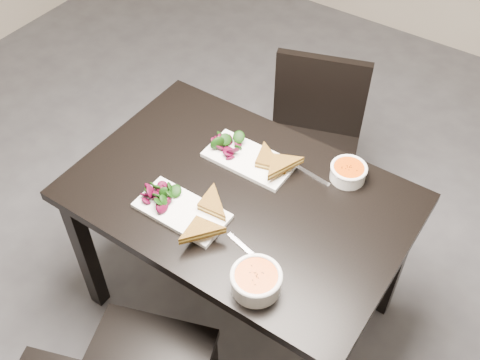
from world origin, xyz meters
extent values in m
plane|color=#47474C|center=(0.00, 0.00, 0.00)|extent=(5.00, 5.00, 0.00)
cube|color=black|center=(0.11, -0.02, 0.73)|extent=(1.20, 0.80, 0.04)
cube|color=black|center=(-0.43, -0.36, 0.35)|extent=(0.06, 0.06, 0.71)
cube|color=black|center=(-0.43, 0.32, 0.35)|extent=(0.06, 0.06, 0.71)
cube|color=black|center=(0.65, 0.32, 0.35)|extent=(0.06, 0.06, 0.71)
cube|color=black|center=(-0.10, -0.53, 0.21)|extent=(0.05, 0.05, 0.41)
cube|color=black|center=(0.09, 0.58, 0.43)|extent=(0.53, 0.53, 0.04)
cube|color=black|center=(-0.03, 0.35, 0.21)|extent=(0.05, 0.05, 0.41)
cube|color=black|center=(0.32, 0.47, 0.21)|extent=(0.05, 0.05, 0.41)
cube|color=black|center=(-0.14, 0.69, 0.21)|extent=(0.05, 0.05, 0.41)
cube|color=black|center=(0.20, 0.81, 0.21)|extent=(0.05, 0.05, 0.41)
cube|color=black|center=(0.03, 0.76, 0.65)|extent=(0.41, 0.17, 0.40)
cube|color=white|center=(-0.01, -0.20, 0.76)|extent=(0.33, 0.16, 0.02)
cylinder|color=white|center=(0.37, -0.31, 0.78)|extent=(0.16, 0.16, 0.06)
cylinder|color=orange|center=(0.37, -0.31, 0.81)|extent=(0.13, 0.13, 0.02)
torus|color=white|center=(0.37, -0.31, 0.81)|extent=(0.16, 0.16, 0.02)
cube|color=silver|center=(0.27, -0.21, 0.75)|extent=(0.18, 0.06, 0.00)
cube|color=white|center=(0.05, 0.14, 0.76)|extent=(0.34, 0.17, 0.02)
cylinder|color=white|center=(0.39, 0.27, 0.78)|extent=(0.13, 0.13, 0.05)
cylinder|color=orange|center=(0.39, 0.27, 0.80)|extent=(0.11, 0.11, 0.02)
torus|color=white|center=(0.39, 0.27, 0.80)|extent=(0.14, 0.14, 0.01)
cube|color=silver|center=(0.27, 0.21, 0.75)|extent=(0.18, 0.04, 0.00)
camera|label=1|loc=(0.87, -1.13, 2.27)|focal=42.39mm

